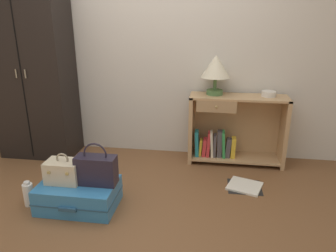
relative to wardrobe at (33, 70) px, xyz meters
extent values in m
plane|color=brown|center=(1.29, -1.20, -0.97)|extent=(9.00, 9.00, 0.00)
cube|color=beige|center=(1.29, 0.30, 0.33)|extent=(6.40, 0.10, 2.60)
cube|color=black|center=(0.00, 0.00, 0.00)|extent=(0.80, 0.45, 1.94)
cube|color=black|center=(0.00, -0.23, 0.00)|extent=(0.01, 0.01, 1.84)
cylinder|color=gray|center=(-0.05, -0.24, 0.00)|extent=(0.01, 0.01, 0.09)
cylinder|color=gray|center=(0.05, -0.24, 0.00)|extent=(0.01, 0.01, 0.09)
cube|color=tan|center=(1.73, 0.06, -0.60)|extent=(0.04, 0.31, 0.74)
cube|color=tan|center=(2.69, 0.06, -0.60)|extent=(0.04, 0.31, 0.74)
cube|color=tan|center=(2.21, 0.06, -0.24)|extent=(1.01, 0.31, 0.02)
cube|color=tan|center=(2.21, 0.06, -0.91)|extent=(0.93, 0.31, 0.02)
cube|color=tan|center=(2.21, 0.21, -0.60)|extent=(0.93, 0.01, 0.72)
cube|color=#A68259|center=(1.98, -0.08, -0.31)|extent=(0.40, 0.02, 0.12)
sphere|color=#9E844C|center=(1.98, -0.10, -0.31)|extent=(0.02, 0.02, 0.02)
cube|color=teal|center=(1.79, 0.04, -0.76)|extent=(0.05, 0.13, 0.28)
cube|color=gold|center=(1.83, 0.04, -0.81)|extent=(0.04, 0.09, 0.18)
cube|color=red|center=(1.88, 0.04, -0.81)|extent=(0.05, 0.11, 0.20)
cube|color=red|center=(1.92, 0.04, -0.77)|extent=(0.05, 0.12, 0.27)
cube|color=beige|center=(1.95, 0.04, -0.76)|extent=(0.05, 0.13, 0.28)
cube|color=#4C474C|center=(1.99, 0.04, -0.78)|extent=(0.03, 0.11, 0.25)
cube|color=#4C474C|center=(2.04, 0.04, -0.76)|extent=(0.06, 0.10, 0.29)
cube|color=green|center=(2.08, 0.04, -0.76)|extent=(0.05, 0.13, 0.29)
cube|color=#4C474C|center=(2.13, 0.04, -0.80)|extent=(0.07, 0.10, 0.21)
cube|color=gold|center=(2.19, 0.04, -0.79)|extent=(0.05, 0.11, 0.22)
cylinder|color=#4C7542|center=(1.96, 0.09, -0.20)|extent=(0.17, 0.17, 0.05)
cylinder|color=#4C7542|center=(1.96, 0.09, -0.11)|extent=(0.04, 0.04, 0.13)
cone|color=beige|center=(1.96, 0.09, 0.07)|extent=(0.30, 0.30, 0.23)
cylinder|color=silver|center=(2.51, 0.09, -0.20)|extent=(0.15, 0.15, 0.05)
cube|color=teal|center=(0.87, -1.02, -0.86)|extent=(0.63, 0.41, 0.22)
cube|color=#285071|center=(0.87, -1.02, -0.86)|extent=(0.64, 0.42, 0.01)
cube|color=#285071|center=(0.87, -1.24, -0.86)|extent=(0.14, 0.02, 0.03)
cube|color=beige|center=(0.76, -1.01, -0.66)|extent=(0.28, 0.19, 0.19)
torus|color=gray|center=(0.76, -1.01, -0.55)|extent=(0.11, 0.02, 0.11)
cube|color=tan|center=(0.68, -1.10, -0.62)|extent=(0.02, 0.01, 0.02)
cube|color=tan|center=(0.83, -1.10, -0.62)|extent=(0.02, 0.01, 0.02)
cube|color=#231E2D|center=(1.03, -1.00, -0.63)|extent=(0.33, 0.14, 0.24)
torus|color=#231E2D|center=(1.03, -1.00, -0.49)|extent=(0.20, 0.01, 0.20)
cylinder|color=white|center=(0.44, -1.06, -0.87)|extent=(0.08, 0.08, 0.20)
cylinder|color=silver|center=(0.44, -1.06, -0.76)|extent=(0.05, 0.05, 0.02)
cube|color=white|center=(2.28, -0.49, -0.96)|extent=(0.37, 0.35, 0.02)
cube|color=black|center=(2.28, -0.49, -0.97)|extent=(0.31, 0.29, 0.01)
camera|label=1|loc=(1.95, -3.23, 0.56)|focal=34.25mm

